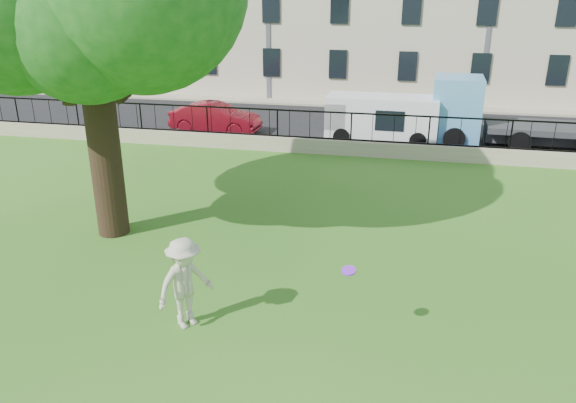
% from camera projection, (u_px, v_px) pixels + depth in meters
% --- Properties ---
extents(ground, '(120.00, 120.00, 0.00)m').
position_uv_depth(ground, '(287.00, 314.00, 11.64)').
color(ground, '#2B6217').
rests_on(ground, ground).
extents(retaining_wall, '(50.00, 0.40, 0.60)m').
position_uv_depth(retaining_wall, '(350.00, 148.00, 22.48)').
color(retaining_wall, gray).
rests_on(retaining_wall, ground).
extents(iron_railing, '(50.00, 0.05, 1.13)m').
position_uv_depth(iron_railing, '(351.00, 127.00, 22.17)').
color(iron_railing, black).
rests_on(iron_railing, retaining_wall).
extents(street, '(60.00, 9.00, 0.01)m').
position_uv_depth(street, '(361.00, 128.00, 26.87)').
color(street, black).
rests_on(street, ground).
extents(sidewalk, '(60.00, 1.40, 0.12)m').
position_uv_depth(sidewalk, '(369.00, 105.00, 31.59)').
color(sidewalk, gray).
rests_on(sidewalk, ground).
extents(man, '(1.28, 1.40, 1.89)m').
position_uv_depth(man, '(185.00, 283.00, 10.94)').
color(man, beige).
rests_on(man, ground).
extents(frisbee, '(0.34, 0.34, 0.12)m').
position_uv_depth(frisbee, '(349.00, 271.00, 10.22)').
color(frisbee, '#8827E2').
extents(red_sedan, '(4.19, 1.64, 1.36)m').
position_uv_depth(red_sedan, '(215.00, 118.00, 25.81)').
color(red_sedan, maroon).
rests_on(red_sedan, street).
extents(white_van, '(4.73, 1.91, 1.97)m').
position_uv_depth(white_van, '(381.00, 119.00, 24.21)').
color(white_van, silver).
rests_on(white_van, street).
extents(blue_truck, '(6.78, 2.63, 2.81)m').
position_uv_depth(blue_truck, '(514.00, 113.00, 23.38)').
color(blue_truck, '#60A6E2').
rests_on(blue_truck, street).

